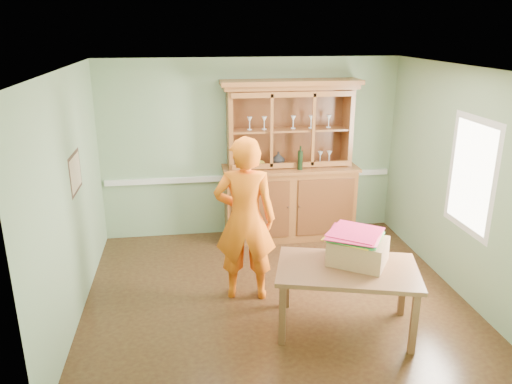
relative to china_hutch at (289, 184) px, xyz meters
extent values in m
plane|color=#4F3619|center=(-0.55, -1.73, -0.84)|extent=(4.50, 4.50, 0.00)
plane|color=white|center=(-0.55, -1.73, 1.86)|extent=(4.50, 4.50, 0.00)
plane|color=#83A37A|center=(-0.55, 0.27, 0.51)|extent=(4.50, 0.00, 4.50)
plane|color=#83A37A|center=(-2.80, -1.73, 0.51)|extent=(0.00, 4.00, 4.00)
plane|color=#83A37A|center=(1.70, -1.73, 0.51)|extent=(0.00, 4.00, 4.00)
plane|color=#83A37A|center=(-0.55, -3.73, 0.51)|extent=(4.50, 0.00, 4.50)
cube|color=white|center=(-0.55, 0.25, 0.06)|extent=(4.41, 0.05, 0.08)
cube|color=#362115|center=(-2.78, -1.43, 0.71)|extent=(0.03, 0.60, 0.46)
cube|color=beige|center=(-2.77, -1.43, 0.71)|extent=(0.01, 0.52, 0.38)
cube|color=white|center=(1.68, -2.03, 0.66)|extent=(0.03, 0.96, 1.36)
cube|color=white|center=(1.67, -2.03, 0.66)|extent=(0.01, 0.80, 1.20)
cube|color=brown|center=(0.00, -0.03, -0.30)|extent=(1.95, 0.60, 1.08)
cube|color=brown|center=(0.00, -0.04, 0.27)|extent=(2.01, 0.66, 0.04)
cube|color=#613017|center=(0.00, 0.25, 0.86)|extent=(1.84, 0.04, 1.14)
cube|color=brown|center=(-0.89, 0.07, 0.86)|extent=(0.06, 0.41, 1.14)
cube|color=brown|center=(0.89, 0.07, 0.86)|extent=(0.06, 0.41, 1.14)
cube|color=brown|center=(0.00, 0.07, 1.46)|extent=(1.95, 0.48, 0.06)
cube|color=brown|center=(0.00, 0.05, 1.52)|extent=(2.04, 0.52, 0.06)
cube|color=brown|center=(0.00, 0.07, 0.83)|extent=(1.71, 0.36, 0.03)
imported|color=#B2B2B7|center=(-0.16, 0.07, 0.39)|extent=(0.20, 0.20, 0.21)
imported|color=yellow|center=(-0.49, 0.07, 0.32)|extent=(0.23, 0.23, 0.06)
cylinder|color=black|center=(0.11, -0.21, 0.46)|extent=(0.08, 0.08, 0.35)
cube|color=brown|center=(0.08, -2.58, -0.13)|extent=(1.64, 1.23, 0.05)
cube|color=brown|center=(-0.64, -2.75, -0.50)|extent=(0.08, 0.08, 0.68)
cube|color=brown|center=(-0.45, -2.06, -0.50)|extent=(0.08, 0.08, 0.68)
cube|color=brown|center=(0.61, -3.10, -0.50)|extent=(0.08, 0.08, 0.68)
cube|color=brown|center=(0.80, -2.41, -0.50)|extent=(0.08, 0.08, 0.68)
cube|color=tan|center=(0.22, -2.48, 0.03)|extent=(0.73, 0.70, 0.27)
cube|color=#2EDA9A|center=(0.19, -2.44, 0.16)|extent=(0.71, 0.71, 0.01)
cube|color=yellow|center=(0.19, -2.44, 0.17)|extent=(0.71, 0.71, 0.01)
cube|color=green|center=(0.19, -2.44, 0.18)|extent=(0.71, 0.71, 0.01)
cube|color=#2ED9DA|center=(0.19, -2.44, 0.19)|extent=(0.71, 0.71, 0.01)
cube|color=pink|center=(0.19, -2.44, 0.20)|extent=(0.71, 0.71, 0.01)
cube|color=#CA1F50|center=(0.19, -2.44, 0.21)|extent=(0.71, 0.71, 0.01)
cube|color=#D52055|center=(0.19, -2.44, 0.22)|extent=(0.71, 0.71, 0.01)
imported|color=orange|center=(-0.89, -1.73, 0.15)|extent=(0.79, 0.59, 1.98)
camera|label=1|loc=(-1.55, -7.07, 2.29)|focal=35.00mm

